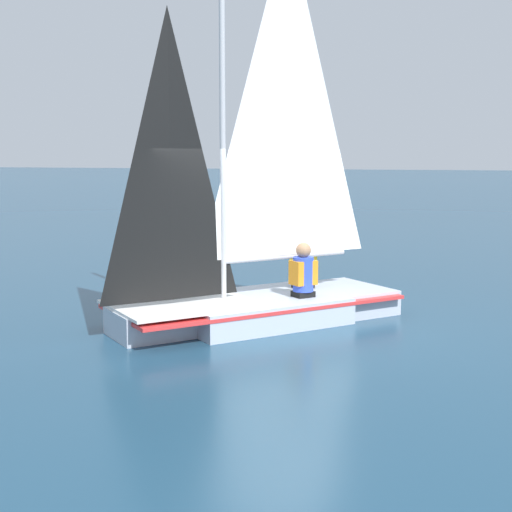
% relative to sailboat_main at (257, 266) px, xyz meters
% --- Properties ---
extents(ground_plane, '(260.00, 260.00, 0.00)m').
position_rel_sailboat_main_xyz_m(ground_plane, '(0.01, 0.01, -0.82)').
color(ground_plane, navy).
extents(sailboat_main, '(3.90, 4.32, 5.82)m').
position_rel_sailboat_main_xyz_m(sailboat_main, '(0.00, 0.00, 0.00)').
color(sailboat_main, '#B2BCCC').
rests_on(sailboat_main, ground_plane).
extents(sailor_helm, '(0.42, 0.43, 1.16)m').
position_rel_sailboat_main_xyz_m(sailor_helm, '(-0.63, -0.25, -0.20)').
color(sailor_helm, black).
rests_on(sailor_helm, ground_plane).
extents(sailor_crew, '(0.42, 0.43, 1.16)m').
position_rel_sailboat_main_xyz_m(sailor_crew, '(-0.41, -0.92, -0.19)').
color(sailor_crew, black).
rests_on(sailor_crew, ground_plane).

